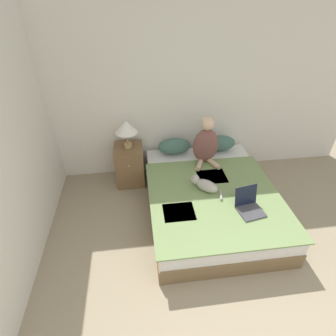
{
  "coord_description": "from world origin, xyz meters",
  "views": [
    {
      "loc": [
        -0.89,
        -0.54,
        2.67
      ],
      "look_at": [
        -0.55,
        2.07,
        0.79
      ],
      "focal_mm": 28.0,
      "sensor_mm": 36.0,
      "label": 1
    }
  ],
  "objects_px": {
    "person_sitting": "(206,144)",
    "cat_tabby": "(204,184)",
    "bed": "(210,199)",
    "pillow_near": "(174,146)",
    "table_lamp": "(126,127)",
    "pillow_far": "(219,143)",
    "nightstand": "(130,165)",
    "laptop_open": "(249,206)"
  },
  "relations": [
    {
      "from": "person_sitting",
      "to": "cat_tabby",
      "type": "xyz_separation_m",
      "value": [
        -0.16,
        -0.65,
        -0.22
      ]
    },
    {
      "from": "bed",
      "to": "pillow_near",
      "type": "height_order",
      "value": "pillow_near"
    },
    {
      "from": "table_lamp",
      "to": "person_sitting",
      "type": "bearing_deg",
      "value": -11.64
    },
    {
      "from": "bed",
      "to": "pillow_near",
      "type": "distance_m",
      "value": 1.03
    },
    {
      "from": "bed",
      "to": "cat_tabby",
      "type": "xyz_separation_m",
      "value": [
        -0.11,
        -0.04,
        0.3
      ]
    },
    {
      "from": "bed",
      "to": "person_sitting",
      "type": "bearing_deg",
      "value": 84.93
    },
    {
      "from": "pillow_far",
      "to": "pillow_near",
      "type": "bearing_deg",
      "value": 180.0
    },
    {
      "from": "pillow_near",
      "to": "nightstand",
      "type": "xyz_separation_m",
      "value": [
        -0.71,
        -0.07,
        -0.24
      ]
    },
    {
      "from": "pillow_near",
      "to": "table_lamp",
      "type": "distance_m",
      "value": 0.82
    },
    {
      "from": "pillow_far",
      "to": "table_lamp",
      "type": "relative_size",
      "value": 1.19
    },
    {
      "from": "cat_tabby",
      "to": "laptop_open",
      "type": "bearing_deg",
      "value": 177.65
    },
    {
      "from": "pillow_near",
      "to": "pillow_far",
      "type": "bearing_deg",
      "value": 0.0
    },
    {
      "from": "bed",
      "to": "table_lamp",
      "type": "height_order",
      "value": "table_lamp"
    },
    {
      "from": "pillow_far",
      "to": "person_sitting",
      "type": "xyz_separation_m",
      "value": [
        -0.31,
        -0.3,
        0.18
      ]
    },
    {
      "from": "nightstand",
      "to": "table_lamp",
      "type": "xyz_separation_m",
      "value": [
        0.0,
        0.01,
        0.64
      ]
    },
    {
      "from": "cat_tabby",
      "to": "nightstand",
      "type": "xyz_separation_m",
      "value": [
        -0.97,
        0.87,
        -0.2
      ]
    },
    {
      "from": "person_sitting",
      "to": "cat_tabby",
      "type": "distance_m",
      "value": 0.7
    },
    {
      "from": "cat_tabby",
      "to": "laptop_open",
      "type": "relative_size",
      "value": 1.14
    },
    {
      "from": "pillow_far",
      "to": "nightstand",
      "type": "relative_size",
      "value": 0.81
    },
    {
      "from": "cat_tabby",
      "to": "pillow_near",
      "type": "bearing_deg",
      "value": -32.75
    },
    {
      "from": "bed",
      "to": "pillow_near",
      "type": "xyz_separation_m",
      "value": [
        -0.36,
        0.9,
        0.34
      ]
    },
    {
      "from": "laptop_open",
      "to": "table_lamp",
      "type": "bearing_deg",
      "value": 126.79
    },
    {
      "from": "bed",
      "to": "cat_tabby",
      "type": "height_order",
      "value": "cat_tabby"
    },
    {
      "from": "pillow_near",
      "to": "cat_tabby",
      "type": "relative_size",
      "value": 1.27
    },
    {
      "from": "person_sitting",
      "to": "table_lamp",
      "type": "bearing_deg",
      "value": 168.36
    },
    {
      "from": "person_sitting",
      "to": "pillow_near",
      "type": "bearing_deg",
      "value": 144.8
    },
    {
      "from": "person_sitting",
      "to": "nightstand",
      "type": "height_order",
      "value": "person_sitting"
    },
    {
      "from": "person_sitting",
      "to": "laptop_open",
      "type": "relative_size",
      "value": 2.02
    },
    {
      "from": "table_lamp",
      "to": "laptop_open",
      "type": "bearing_deg",
      "value": -42.98
    },
    {
      "from": "person_sitting",
      "to": "bed",
      "type": "bearing_deg",
      "value": -95.07
    },
    {
      "from": "table_lamp",
      "to": "cat_tabby",
      "type": "bearing_deg",
      "value": -42.3
    },
    {
      "from": "bed",
      "to": "pillow_far",
      "type": "height_order",
      "value": "pillow_far"
    },
    {
      "from": "person_sitting",
      "to": "table_lamp",
      "type": "xyz_separation_m",
      "value": [
        -1.13,
        0.23,
        0.22
      ]
    },
    {
      "from": "bed",
      "to": "person_sitting",
      "type": "distance_m",
      "value": 0.8
    },
    {
      "from": "pillow_near",
      "to": "person_sitting",
      "type": "bearing_deg",
      "value": -35.2
    },
    {
      "from": "bed",
      "to": "person_sitting",
      "type": "height_order",
      "value": "person_sitting"
    },
    {
      "from": "bed",
      "to": "pillow_near",
      "type": "bearing_deg",
      "value": 112.13
    },
    {
      "from": "laptop_open",
      "to": "nightstand",
      "type": "distance_m",
      "value": 1.93
    },
    {
      "from": "pillow_near",
      "to": "laptop_open",
      "type": "relative_size",
      "value": 1.45
    },
    {
      "from": "bed",
      "to": "cat_tabby",
      "type": "bearing_deg",
      "value": -158.19
    },
    {
      "from": "nightstand",
      "to": "pillow_near",
      "type": "bearing_deg",
      "value": 5.68
    },
    {
      "from": "pillow_far",
      "to": "nightstand",
      "type": "distance_m",
      "value": 1.47
    }
  ]
}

